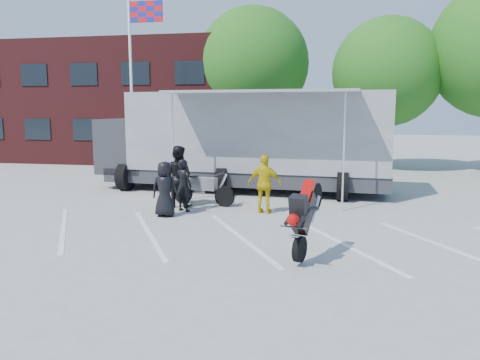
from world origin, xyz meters
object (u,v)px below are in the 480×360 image
(spectator_leather_c, at_px, (178,176))
(spectator_hivis, at_px, (265,184))
(flagpole, at_px, (136,65))
(tree_left, at_px, (253,64))
(transporter_truck, at_px, (245,191))
(spectator_leather_a, at_px, (165,189))
(parked_motorcycle, at_px, (204,205))
(stunt_bike_rider, at_px, (310,257))
(tree_mid, at_px, (387,72))
(spectator_leather_b, at_px, (184,185))

(spectator_leather_c, distance_m, spectator_hivis, 2.90)
(flagpole, distance_m, tree_left, 7.37)
(transporter_truck, bearing_deg, spectator_leather_a, -103.76)
(parked_motorcycle, bearing_deg, stunt_bike_rider, -131.56)
(stunt_bike_rider, relative_size, spectator_leather_a, 1.10)
(tree_mid, height_order, transporter_truck, tree_mid)
(parked_motorcycle, distance_m, spectator_hivis, 2.49)
(tree_mid, xyz_separation_m, spectator_leather_c, (-7.48, -10.77, -3.96))
(parked_motorcycle, height_order, spectator_leather_a, spectator_leather_a)
(spectator_leather_b, distance_m, spectator_leather_c, 0.73)
(tree_mid, relative_size, parked_motorcycle, 3.43)
(flagpole, relative_size, transporter_truck, 0.68)
(flagpole, bearing_deg, parked_motorcycle, -49.86)
(parked_motorcycle, distance_m, spectator_leather_a, 2.12)
(spectator_leather_a, height_order, spectator_leather_b, spectator_leather_a)
(flagpole, distance_m, spectator_leather_a, 9.15)
(transporter_truck, height_order, spectator_leather_a, transporter_truck)
(transporter_truck, relative_size, spectator_hivis, 6.59)
(flagpole, height_order, spectator_leather_a, flagpole)
(transporter_truck, xyz_separation_m, spectator_leather_b, (-1.21, -3.98, 0.81))
(stunt_bike_rider, bearing_deg, parked_motorcycle, 144.02)
(flagpole, relative_size, tree_mid, 1.04)
(stunt_bike_rider, distance_m, spectator_leather_c, 6.34)
(flagpole, relative_size, spectator_hivis, 4.48)
(flagpole, relative_size, spectator_leather_a, 4.91)
(tree_mid, distance_m, spectator_leather_a, 14.83)
(flagpole, bearing_deg, tree_left, 54.72)
(tree_left, relative_size, stunt_bike_rider, 4.81)
(flagpole, distance_m, spectator_leather_b, 8.70)
(flagpole, bearing_deg, spectator_hivis, -42.98)
(tree_left, bearing_deg, spectator_leather_c, -92.33)
(transporter_truck, xyz_separation_m, spectator_leather_c, (-1.58, -3.37, 0.99))
(stunt_bike_rider, relative_size, spectator_hivis, 1.01)
(flagpole, xyz_separation_m, spectator_leather_c, (3.77, -5.77, -4.07))
(stunt_bike_rider, relative_size, spectator_leather_c, 0.91)
(flagpole, height_order, spectator_hivis, flagpole)
(tree_left, xyz_separation_m, transporter_truck, (1.10, -8.39, -5.57))
(spectator_leather_b, xyz_separation_m, spectator_hivis, (2.50, 0.19, 0.08))
(tree_mid, height_order, spectator_hivis, tree_mid)
(tree_left, distance_m, spectator_leather_b, 13.25)
(flagpole, bearing_deg, transporter_truck, -24.09)
(parked_motorcycle, distance_m, spectator_leather_b, 1.38)
(flagpole, distance_m, tree_mid, 12.31)
(spectator_leather_a, bearing_deg, spectator_leather_c, -89.88)
(parked_motorcycle, bearing_deg, flagpole, 51.64)
(tree_mid, bearing_deg, spectator_leather_c, -124.79)
(flagpole, bearing_deg, spectator_leather_c, -56.85)
(spectator_leather_c, bearing_deg, parked_motorcycle, -139.96)
(tree_left, distance_m, parked_motorcycle, 12.61)
(flagpole, height_order, spectator_leather_c, flagpole)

